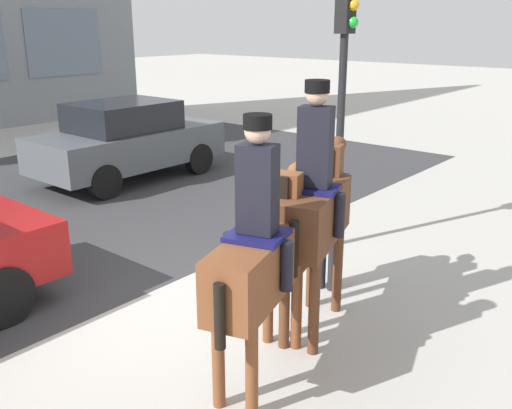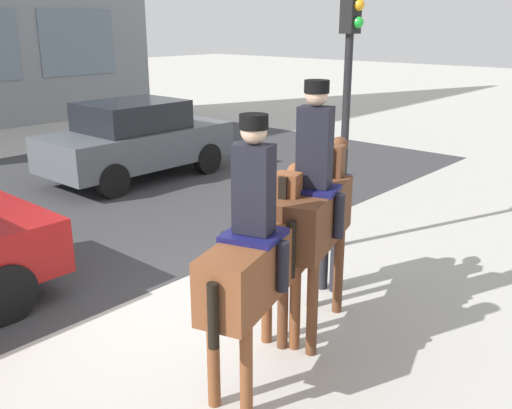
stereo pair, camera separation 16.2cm
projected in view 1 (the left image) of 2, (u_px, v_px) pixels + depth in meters
name	position (u px, v px, depth m)	size (l,w,h in m)	color
ground_plane	(177.00, 305.00, 6.72)	(80.00, 80.00, 0.00)	#B2AFA8
mounted_horse_lead	(263.00, 253.00, 5.07)	(1.94, 0.89, 2.47)	brown
mounted_horse_companion	(316.00, 207.00, 5.84)	(1.69, 0.84, 2.66)	#59331E
pedestrian_bystander	(329.00, 214.00, 6.83)	(0.80, 0.61, 1.68)	#232328
street_car_far_lane	(127.00, 140.00, 11.89)	(3.98, 1.86, 1.63)	#51565B
traffic_light	(344.00, 72.00, 7.77)	(0.24, 0.29, 3.75)	black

